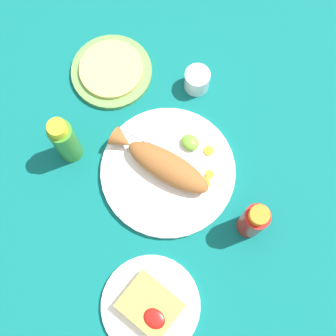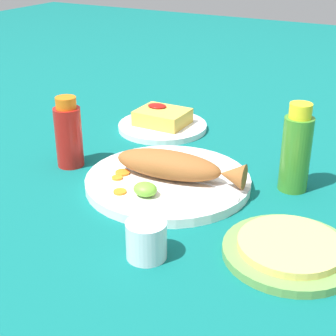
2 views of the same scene
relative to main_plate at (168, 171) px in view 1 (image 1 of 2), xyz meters
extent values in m
plane|color=#0C605B|center=(0.00, 0.00, -0.01)|extent=(4.00, 4.00, 0.00)
cylinder|color=white|center=(0.00, 0.00, 0.00)|extent=(0.32, 0.32, 0.02)
ellipsoid|color=#935628|center=(0.00, 0.00, 0.04)|extent=(0.22, 0.10, 0.05)
cone|color=#935628|center=(-0.13, -0.02, 0.04)|extent=(0.05, 0.05, 0.05)
cube|color=silver|center=(-0.03, -0.01, 0.01)|extent=(0.12, 0.02, 0.00)
cube|color=silver|center=(-0.13, -0.02, 0.01)|extent=(0.07, 0.02, 0.00)
cube|color=silver|center=(-0.03, 0.04, 0.01)|extent=(0.11, 0.03, 0.00)
cube|color=silver|center=(-0.12, 0.02, 0.01)|extent=(0.07, 0.03, 0.00)
cylinder|color=orange|center=(0.08, 0.05, 0.01)|extent=(0.02, 0.02, 0.00)
cylinder|color=orange|center=(0.09, 0.03, 0.01)|extent=(0.03, 0.03, 0.00)
cylinder|color=orange|center=(0.05, 0.10, 0.01)|extent=(0.02, 0.02, 0.00)
ellipsoid|color=#6BB233|center=(0.00, 0.08, 0.02)|extent=(0.04, 0.04, 0.02)
cylinder|color=#B21914|center=(0.23, 0.02, 0.05)|extent=(0.06, 0.06, 0.13)
cylinder|color=orange|center=(0.23, 0.02, 0.13)|extent=(0.04, 0.04, 0.02)
cylinder|color=#3D8428|center=(-0.22, -0.11, 0.06)|extent=(0.06, 0.06, 0.14)
cylinder|color=yellow|center=(-0.22, -0.11, 0.15)|extent=(0.04, 0.04, 0.03)
cylinder|color=silver|center=(-0.09, 0.22, 0.02)|extent=(0.06, 0.06, 0.06)
cylinder|color=white|center=(-0.09, 0.22, 0.00)|extent=(0.05, 0.05, 0.03)
cylinder|color=white|center=(0.16, -0.26, 0.00)|extent=(0.22, 0.22, 0.01)
cube|color=gold|center=(0.16, -0.26, 0.02)|extent=(0.12, 0.10, 0.04)
ellipsoid|color=#AD140F|center=(0.19, -0.28, 0.04)|extent=(0.05, 0.04, 0.01)
cylinder|color=#6B9E4C|center=(-0.28, 0.12, 0.00)|extent=(0.21, 0.21, 0.01)
cylinder|color=#E0C666|center=(-0.28, 0.12, 0.01)|extent=(0.16, 0.16, 0.01)
camera|label=1|loc=(0.19, -0.24, 1.08)|focal=50.00mm
camera|label=2|loc=(-0.44, 0.78, 0.45)|focal=55.00mm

